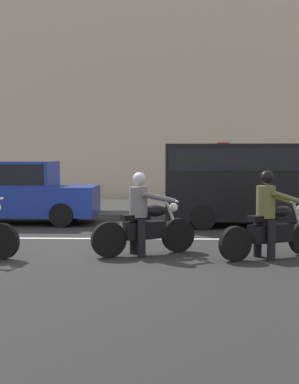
{
  "coord_description": "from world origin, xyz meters",
  "views": [
    {
      "loc": [
        1.6,
        -10.8,
        1.83
      ],
      "look_at": [
        1.25,
        -0.41,
        1.14
      ],
      "focal_mm": 49.16,
      "sensor_mm": 36.0,
      "label": 1
    }
  ],
  "objects_px": {
    "parked_sedan_cobalt_blue": "(17,192)",
    "motorcycle_with_rider_olive": "(270,222)",
    "parked_van_black": "(259,178)",
    "street_sign_post": "(223,167)",
    "pedestrian_bystander": "(270,175)",
    "motorcycle_with_rider_gray": "(144,221)"
  },
  "relations": [
    {
      "from": "motorcycle_with_rider_gray",
      "to": "street_sign_post",
      "type": "xyz_separation_m",
      "value": [
        2.39,
        8.64,
        0.87
      ]
    },
    {
      "from": "parked_van_black",
      "to": "motorcycle_with_rider_gray",
      "type": "bearing_deg",
      "value": -123.87
    },
    {
      "from": "street_sign_post",
      "to": "parked_sedan_cobalt_blue",
      "type": "bearing_deg",
      "value": -146.8
    },
    {
      "from": "parked_sedan_cobalt_blue",
      "to": "street_sign_post",
      "type": "distance_m",
      "value": 7.34
    },
    {
      "from": "motorcycle_with_rider_olive",
      "to": "pedestrian_bystander",
      "type": "xyz_separation_m",
      "value": [
        1.94,
        10.11,
        0.52
      ]
    },
    {
      "from": "motorcycle_with_rider_gray",
      "to": "parked_sedan_cobalt_blue",
      "type": "relative_size",
      "value": 0.45
    },
    {
      "from": "motorcycle_with_rider_gray",
      "to": "parked_van_black",
      "type": "relative_size",
      "value": 0.38
    },
    {
      "from": "parked_sedan_cobalt_blue",
      "to": "parked_van_black",
      "type": "distance_m",
      "value": 6.65
    },
    {
      "from": "parked_van_black",
      "to": "street_sign_post",
      "type": "distance_m",
      "value": 4.35
    },
    {
      "from": "motorcycle_with_rider_olive",
      "to": "parked_sedan_cobalt_blue",
      "type": "relative_size",
      "value": 0.46
    },
    {
      "from": "motorcycle_with_rider_olive",
      "to": "parked_van_black",
      "type": "relative_size",
      "value": 0.39
    },
    {
      "from": "parked_sedan_cobalt_blue",
      "to": "motorcycle_with_rider_gray",
      "type": "bearing_deg",
      "value": -51.19
    },
    {
      "from": "street_sign_post",
      "to": "pedestrian_bystander",
      "type": "relative_size",
      "value": 1.28
    },
    {
      "from": "parked_sedan_cobalt_blue",
      "to": "motorcycle_with_rider_olive",
      "type": "bearing_deg",
      "value": -38.84
    },
    {
      "from": "parked_van_black",
      "to": "street_sign_post",
      "type": "bearing_deg",
      "value": 96.84
    },
    {
      "from": "motorcycle_with_rider_gray",
      "to": "pedestrian_bystander",
      "type": "xyz_separation_m",
      "value": [
        4.25,
        9.88,
        0.53
      ]
    },
    {
      "from": "street_sign_post",
      "to": "motorcycle_with_rider_gray",
      "type": "bearing_deg",
      "value": -105.43
    },
    {
      "from": "motorcycle_with_rider_gray",
      "to": "motorcycle_with_rider_olive",
      "type": "distance_m",
      "value": 2.32
    },
    {
      "from": "parked_van_black",
      "to": "pedestrian_bystander",
      "type": "relative_size",
      "value": 2.86
    },
    {
      "from": "pedestrian_bystander",
      "to": "parked_van_black",
      "type": "bearing_deg",
      "value": -103.62
    },
    {
      "from": "motorcycle_with_rider_olive",
      "to": "parked_sedan_cobalt_blue",
      "type": "distance_m",
      "value": 7.76
    },
    {
      "from": "parked_van_black",
      "to": "street_sign_post",
      "type": "height_order",
      "value": "street_sign_post"
    }
  ]
}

